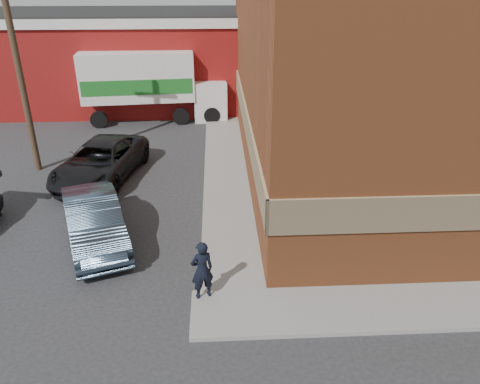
# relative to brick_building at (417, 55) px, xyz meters

# --- Properties ---
(ground) EXTENTS (90.00, 90.00, 0.00)m
(ground) POSITION_rel_brick_building_xyz_m (-8.50, -9.00, -4.68)
(ground) COLOR #28282B
(ground) RESTS_ON ground
(brick_building) EXTENTS (14.25, 18.25, 9.36)m
(brick_building) POSITION_rel_brick_building_xyz_m (0.00, 0.00, 0.00)
(brick_building) COLOR brown
(brick_building) RESTS_ON ground
(sidewalk_west) EXTENTS (1.80, 18.00, 0.12)m
(sidewalk_west) POSITION_rel_brick_building_xyz_m (-7.90, 0.00, -4.62)
(sidewalk_west) COLOR gray
(sidewalk_west) RESTS_ON ground
(warehouse) EXTENTS (16.30, 8.30, 5.60)m
(warehouse) POSITION_rel_brick_building_xyz_m (-14.50, 11.00, -1.87)
(warehouse) COLOR maroon
(warehouse) RESTS_ON ground
(utility_pole) EXTENTS (2.00, 0.26, 9.00)m
(utility_pole) POSITION_rel_brick_building_xyz_m (-16.00, 0.00, 0.06)
(utility_pole) COLOR #4C3726
(utility_pole) RESTS_ON ground
(man) EXTENTS (0.70, 0.58, 1.65)m
(man) POSITION_rel_brick_building_xyz_m (-8.70, -9.25, -3.74)
(man) COLOR black
(man) RESTS_ON sidewalk_south
(sedan) EXTENTS (3.08, 4.89, 1.52)m
(sedan) POSITION_rel_brick_building_xyz_m (-12.13, -6.18, -3.92)
(sedan) COLOR #334455
(sedan) RESTS_ON ground
(suv_a) EXTENTS (3.60, 5.90, 1.53)m
(suv_a) POSITION_rel_brick_building_xyz_m (-13.01, -1.13, -3.92)
(suv_a) COLOR black
(suv_a) RESTS_ON ground
(box_truck) EXTENTS (8.05, 3.03, 3.88)m
(box_truck) POSITION_rel_brick_building_xyz_m (-11.74, 7.07, -2.44)
(box_truck) COLOR white
(box_truck) RESTS_ON ground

